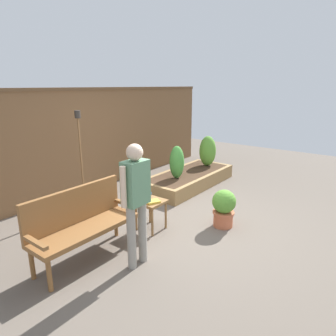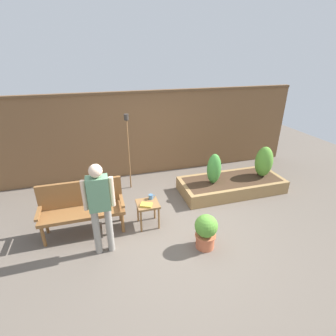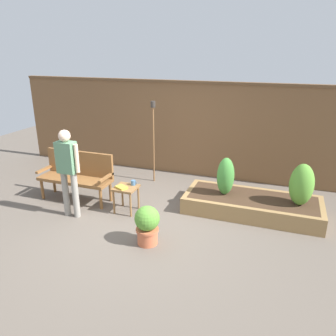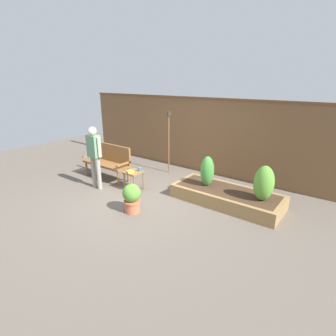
# 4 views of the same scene
# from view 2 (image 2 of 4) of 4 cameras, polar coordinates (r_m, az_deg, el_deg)

# --- Properties ---
(ground_plane) EXTENTS (14.00, 14.00, 0.00)m
(ground_plane) POSITION_cam_2_polar(r_m,az_deg,el_deg) (4.80, 0.81, -14.01)
(ground_plane) COLOR #60564C
(fence_back) EXTENTS (8.40, 0.14, 2.16)m
(fence_back) POSITION_cam_2_polar(r_m,az_deg,el_deg) (6.57, -5.90, 7.60)
(fence_back) COLOR brown
(fence_back) RESTS_ON ground_plane
(garden_bench) EXTENTS (1.44, 0.48, 0.94)m
(garden_bench) POSITION_cam_2_polar(r_m,az_deg,el_deg) (4.79, -18.74, -7.65)
(garden_bench) COLOR brown
(garden_bench) RESTS_ON ground_plane
(side_table) EXTENTS (0.40, 0.40, 0.48)m
(side_table) POSITION_cam_2_polar(r_m,az_deg,el_deg) (4.75, -4.55, -8.67)
(side_table) COLOR olive
(side_table) RESTS_ON ground_plane
(cup_on_table) EXTENTS (0.12, 0.09, 0.09)m
(cup_on_table) POSITION_cam_2_polar(r_m,az_deg,el_deg) (4.80, -3.84, -6.44)
(cup_on_table) COLOR teal
(cup_on_table) RESTS_ON side_table
(book_on_table) EXTENTS (0.25, 0.22, 0.03)m
(book_on_table) POSITION_cam_2_polar(r_m,az_deg,el_deg) (4.63, -4.91, -8.24)
(book_on_table) COLOR gold
(book_on_table) RESTS_ON side_table
(potted_boxwood) EXTENTS (0.38, 0.38, 0.61)m
(potted_boxwood) POSITION_cam_2_polar(r_m,az_deg,el_deg) (4.33, 8.48, -13.70)
(potted_boxwood) COLOR #C66642
(potted_boxwood) RESTS_ON ground_plane
(raised_planter_bed) EXTENTS (2.40, 1.00, 0.30)m
(raised_planter_bed) POSITION_cam_2_polar(r_m,az_deg,el_deg) (6.16, 13.99, -3.72)
(raised_planter_bed) COLOR #997547
(raised_planter_bed) RESTS_ON ground_plane
(shrub_near_bench) EXTENTS (0.31, 0.31, 0.69)m
(shrub_near_bench) POSITION_cam_2_polar(r_m,az_deg,el_deg) (5.70, 10.27, -0.17)
(shrub_near_bench) COLOR brown
(shrub_near_bench) RESTS_ON raised_planter_bed
(shrub_far_corner) EXTENTS (0.40, 0.40, 0.73)m
(shrub_far_corner) POSITION_cam_2_polar(r_m,az_deg,el_deg) (6.34, 20.69, 1.34)
(shrub_far_corner) COLOR brown
(shrub_far_corner) RESTS_ON raised_planter_bed
(tiki_torch) EXTENTS (0.10, 0.10, 1.79)m
(tiki_torch) POSITION_cam_2_polar(r_m,az_deg,el_deg) (5.78, -9.01, 6.32)
(tiki_torch) COLOR brown
(tiki_torch) RESTS_ON ground_plane
(person_by_bench) EXTENTS (0.47, 0.20, 1.56)m
(person_by_bench) POSITION_cam_2_polar(r_m,az_deg,el_deg) (3.99, -15.10, -7.48)
(person_by_bench) COLOR gray
(person_by_bench) RESTS_ON ground_plane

